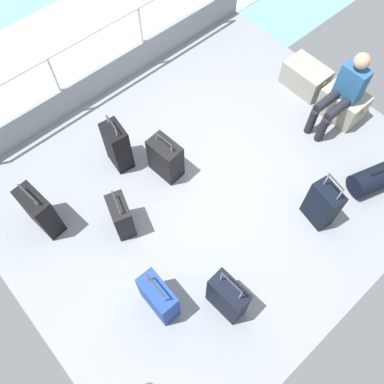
{
  "coord_description": "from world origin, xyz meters",
  "views": [
    {
      "loc": [
        1.8,
        -1.89,
        4.52
      ],
      "look_at": [
        0.05,
        -0.34,
        0.25
      ],
      "focal_mm": 38.08,
      "sensor_mm": 36.0,
      "label": 1
    }
  ],
  "objects": [
    {
      "name": "suitcase_0",
      "position": [
        -0.51,
        -0.28,
        0.28
      ],
      "size": [
        0.43,
        0.29,
        0.69
      ],
      "color": "black",
      "rests_on": "ground_plane"
    },
    {
      "name": "suitcase_1",
      "position": [
        -1.01,
        -0.63,
        0.35
      ],
      "size": [
        0.37,
        0.27,
        0.84
      ],
      "color": "black",
      "rests_on": "ground_plane"
    },
    {
      "name": "passenger_seated",
      "position": [
        0.38,
        1.95,
        0.59
      ],
      "size": [
        0.34,
        0.66,
        1.12
      ],
      "color": "#26598C",
      "rests_on": "ground_plane"
    },
    {
      "name": "cargo_crate_1",
      "position": [
        0.38,
        2.14,
        0.21
      ],
      "size": [
        0.6,
        0.42,
        0.42
      ],
      "color": "#9E9989",
      "rests_on": "ground_plane"
    },
    {
      "name": "suitcase_5",
      "position": [
        -0.88,
        -1.83,
        0.33
      ],
      "size": [
        0.46,
        0.26,
        0.8
      ],
      "color": "black",
      "rests_on": "ground_plane"
    },
    {
      "name": "railing_port",
      "position": [
        -2.17,
        0.0,
        0.78
      ],
      "size": [
        0.04,
        4.2,
        1.02
      ],
      "color": "silver",
      "rests_on": "ground_plane"
    },
    {
      "name": "cargo_crate_0",
      "position": [
        -0.3,
        2.17,
        0.19
      ],
      "size": [
        0.65,
        0.4,
        0.37
      ],
      "color": "gray",
      "rests_on": "ground_plane"
    },
    {
      "name": "gunwale_port",
      "position": [
        -2.17,
        0.0,
        0.23
      ],
      "size": [
        0.06,
        5.2,
        0.45
      ],
      "primitive_type": "cube",
      "color": "gray",
      "rests_on": "ground_plane"
    },
    {
      "name": "suitcase_3",
      "position": [
        1.25,
        -0.91,
        0.31
      ],
      "size": [
        0.42,
        0.23,
        0.85
      ],
      "color": "black",
      "rests_on": "ground_plane"
    },
    {
      "name": "suitcase_6",
      "position": [
        0.77,
        -1.44,
        0.29
      ],
      "size": [
        0.45,
        0.23,
        0.76
      ],
      "color": "navy",
      "rests_on": "ground_plane"
    },
    {
      "name": "duffel_bag",
      "position": [
        1.38,
        1.52,
        0.16
      ],
      "size": [
        0.48,
        0.68,
        0.45
      ],
      "color": "black",
      "rests_on": "ground_plane"
    },
    {
      "name": "sea_wake",
      "position": [
        -3.6,
        0.0,
        -0.34
      ],
      "size": [
        12.0,
        12.0,
        0.01
      ],
      "color": "#6B99A8",
      "rests_on": "ground_plane"
    },
    {
      "name": "suitcase_2",
      "position": [
        -0.25,
        -1.17,
        0.27
      ],
      "size": [
        0.41,
        0.31,
        0.68
      ],
      "color": "black",
      "rests_on": "ground_plane"
    },
    {
      "name": "suitcase_4",
      "position": [
        1.21,
        0.66,
        0.31
      ],
      "size": [
        0.39,
        0.27,
        0.85
      ],
      "color": "black",
      "rests_on": "ground_plane"
    },
    {
      "name": "ground_plane",
      "position": [
        0.0,
        0.0,
        -0.03
      ],
      "size": [
        4.4,
        5.2,
        0.06
      ],
      "primitive_type": "cube",
      "color": "gray"
    }
  ]
}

